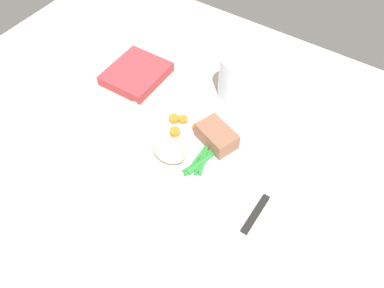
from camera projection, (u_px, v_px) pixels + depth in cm
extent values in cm
cube|color=beige|center=(183.00, 146.00, 84.08)|extent=(120.00, 90.00, 2.00)
cylinder|color=white|center=(192.00, 150.00, 81.17)|extent=(24.63, 24.63, 1.60)
cube|color=#936047|center=(217.00, 136.00, 80.00)|extent=(9.36, 7.61, 3.57)
ellipsoid|color=beige|center=(170.00, 150.00, 77.32)|extent=(7.00, 5.23, 4.33)
cylinder|color=orange|center=(175.00, 132.00, 82.26)|extent=(2.15, 2.15, 1.18)
cylinder|color=orange|center=(174.00, 119.00, 84.52)|extent=(2.19, 2.19, 1.07)
cylinder|color=orange|center=(197.00, 127.00, 83.16)|extent=(1.96, 1.96, 0.90)
cylinder|color=orange|center=(183.00, 119.00, 84.52)|extent=(2.00, 2.00, 0.90)
cylinder|color=#2D8C38|center=(206.00, 159.00, 78.17)|extent=(1.64, 6.75, 0.80)
cylinder|color=#2D8C38|center=(200.00, 165.00, 77.48)|extent=(1.68, 6.12, 0.68)
cylinder|color=#2D8C38|center=(200.00, 163.00, 77.57)|extent=(2.71, 6.41, 0.89)
cylinder|color=#2D8C38|center=(203.00, 159.00, 78.25)|extent=(2.42, 5.64, 0.70)
cylinder|color=#2D8C38|center=(200.00, 162.00, 77.84)|extent=(2.37, 6.13, 0.67)
cylinder|color=#2D8C38|center=(201.00, 161.00, 77.97)|extent=(3.83, 8.06, 0.61)
cylinder|color=#2D8C38|center=(204.00, 159.00, 78.20)|extent=(3.37, 7.20, 0.76)
cylinder|color=#2D8C38|center=(196.00, 160.00, 78.13)|extent=(1.02, 8.34, 0.69)
cube|color=silver|center=(117.00, 120.00, 86.80)|extent=(1.00, 13.00, 0.40)
cube|color=silver|center=(139.00, 97.00, 91.29)|extent=(0.24, 3.60, 0.40)
cube|color=silver|center=(140.00, 97.00, 91.15)|extent=(0.24, 3.60, 0.40)
cube|color=silver|center=(141.00, 98.00, 91.01)|extent=(0.24, 3.60, 0.40)
cube|color=silver|center=(143.00, 99.00, 90.88)|extent=(0.24, 3.60, 0.40)
cube|color=black|center=(256.00, 214.00, 72.84)|extent=(1.30, 9.00, 0.64)
cube|color=silver|center=(280.00, 176.00, 77.99)|extent=(1.70, 12.00, 0.40)
cylinder|color=silver|center=(235.00, 77.00, 87.95)|extent=(7.24, 7.24, 10.48)
cylinder|color=silver|center=(234.00, 85.00, 89.91)|extent=(6.66, 6.66, 5.49)
cube|color=#B2383D|center=(136.00, 74.00, 94.54)|extent=(12.43, 13.96, 2.39)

